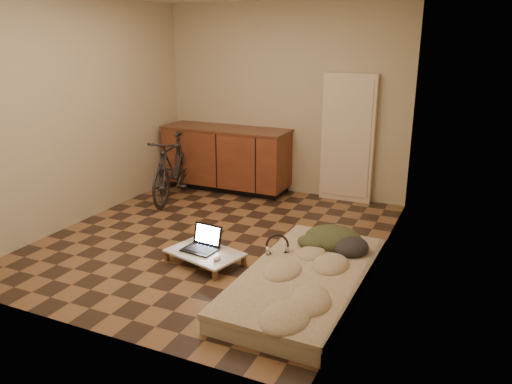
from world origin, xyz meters
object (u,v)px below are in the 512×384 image
at_px(futon, 306,280).
at_px(lap_desk, 205,253).
at_px(laptop, 203,244).
at_px(bicycle, 173,164).

relative_size(futon, lap_desk, 2.52).
bearing_deg(futon, laptop, 173.62).
height_order(bicycle, lap_desk, bicycle).
xyz_separation_m(bicycle, futon, (2.50, -1.69, -0.40)).
bearing_deg(futon, lap_desk, 176.18).
relative_size(bicycle, futon, 0.73).
height_order(lap_desk, laptop, laptop).
relative_size(bicycle, lap_desk, 1.85).
bearing_deg(bicycle, futon, -47.31).
bearing_deg(bicycle, laptop, -61.87).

